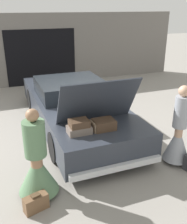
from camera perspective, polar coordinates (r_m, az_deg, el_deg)
name	(u,v)px	position (r m, az deg, el deg)	size (l,w,h in m)	color
ground_plane	(75,125)	(7.24, -4.10, -2.82)	(40.00, 40.00, 0.00)	gray
garage_wall_back	(41,50)	(11.03, -11.41, 13.11)	(12.00, 0.14, 2.80)	slate
car	(74,106)	(7.02, -4.26, 1.35)	(2.00, 5.29, 1.74)	#2D333D
person_left	(37,166)	(4.57, -12.18, -11.45)	(0.69, 0.69, 1.59)	#997051
person_right	(178,136)	(5.59, 17.93, -5.02)	(0.55, 0.55, 1.66)	tan
suitcase_beside_left_person	(36,203)	(4.51, -12.42, -18.76)	(0.42, 0.27, 0.30)	brown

